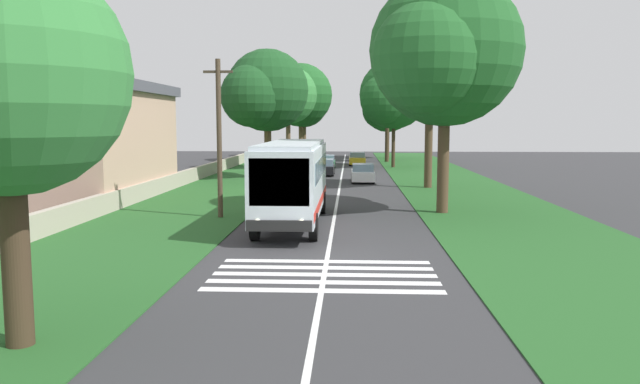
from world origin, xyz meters
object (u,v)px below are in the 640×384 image
trailing_car_0 (363,174)px  roadside_tree_left_3 (264,93)px  utility_pole (219,136)px  roadside_building (68,140)px  trailing_car_1 (324,168)px  coach_bus (293,177)px  roadside_tree_left_4 (299,97)px  roadside_tree_left_0 (303,105)px  roadside_tree_right_3 (441,56)px  roadside_tree_right_4 (427,76)px  roadside_tree_right_1 (386,108)px  trailing_car_2 (326,163)px  roadside_tree_right_2 (387,98)px  roadside_tree_left_1 (286,97)px  roadside_tree_right_0 (392,96)px  trailing_car_3 (357,159)px

trailing_car_0 → roadside_tree_left_3: size_ratio=0.41×
utility_pole → roadside_building: 13.16m
utility_pole → trailing_car_1: bearing=-9.0°
coach_bus → roadside_tree_left_4: roadside_tree_left_4 is taller
roadside_tree_left_0 → roadside_tree_right_3: (-52.21, -10.98, 0.95)m
roadside_tree_left_0 → roadside_tree_right_4: bearing=-163.7°
roadside_tree_left_0 → roadside_tree_right_1: bearing=-106.8°
coach_bus → trailing_car_2: (33.62, -0.14, -1.48)m
trailing_car_2 → roadside_tree_right_2: bearing=-28.9°
roadside_tree_right_4 → utility_pole: roadside_tree_right_4 is taller
coach_bus → roadside_tree_left_4: 45.96m
roadside_tree_left_1 → roadside_tree_left_3: roadside_tree_left_3 is taller
roadside_tree_left_4 → roadside_tree_right_4: (-29.44, -11.41, 0.17)m
roadside_tree_left_1 → utility_pole: (-31.32, -0.03, -3.19)m
trailing_car_2 → trailing_car_1: bearing=-179.1°
trailing_car_2 → roadside_building: bearing=149.0°
roadside_tree_left_3 → roadside_tree_right_0: bearing=-39.1°
trailing_car_1 → roadside_tree_left_4: (18.89, 3.83, 6.99)m
trailing_car_1 → roadside_building: 23.08m
roadside_tree_left_1 → roadside_tree_left_3: size_ratio=0.96×
roadside_tree_right_0 → roadside_tree_right_3: (-32.39, -0.29, 0.65)m
trailing_car_2 → roadside_tree_right_4: size_ratio=0.39×
roadside_tree_left_1 → utility_pole: roadside_tree_left_1 is taller
utility_pole → roadside_building: (7.43, 10.86, -0.40)m
roadside_tree_left_0 → utility_pole: size_ratio=1.36×
roadside_tree_right_3 → roadside_tree_left_3: bearing=31.6°
roadside_tree_left_4 → roadside_tree_right_2: 10.33m
trailing_car_3 → roadside_tree_left_0: size_ratio=0.42×
roadside_tree_left_3 → utility_pole: bearing=-178.0°
roadside_tree_right_1 → roadside_building: size_ratio=0.72×
trailing_car_3 → roadside_building: bearing=149.9°
roadside_building → trailing_car_1: bearing=-40.3°
trailing_car_0 → roadside_tree_right_1: (32.46, -3.59, 5.85)m
roadside_tree_left_0 → utility_pole: 54.60m
trailing_car_3 → roadside_tree_right_4: bearing=-169.3°
roadside_tree_left_1 → roadside_tree_right_2: size_ratio=1.00×
roadside_tree_right_3 → roadside_tree_left_1: bearing=20.4°
trailing_car_0 → roadside_tree_right_0: bearing=-11.4°
trailing_car_0 → utility_pole: utility_pole is taller
roadside_building → roadside_tree_right_3: bearing=-103.3°
roadside_tree_right_0 → roadside_tree_left_3: bearing=140.9°
trailing_car_2 → utility_pole: utility_pole is taller
trailing_car_0 → utility_pole: bearing=158.9°
trailing_car_0 → roadside_tree_left_4: bearing=15.9°
roadside_tree_right_4 → trailing_car_2: bearing=23.6°
coach_bus → trailing_car_0: (20.43, -3.54, -1.48)m
roadside_tree_left_0 → roadside_tree_right_4: (-40.18, -11.77, 0.85)m
roadside_tree_right_3 → roadside_building: 22.63m
roadside_tree_right_3 → roadside_tree_left_0: bearing=11.9°
roadside_tree_right_2 → utility_pole: bearing=166.6°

